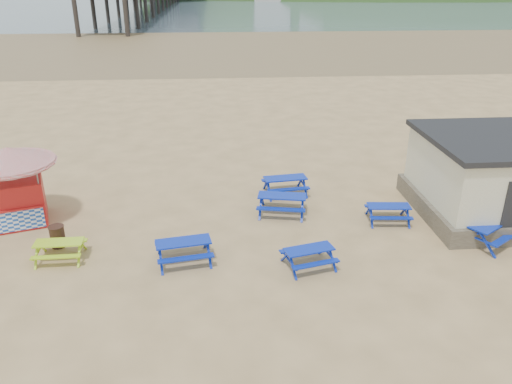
{
  "coord_description": "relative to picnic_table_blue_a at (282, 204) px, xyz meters",
  "views": [
    {
      "loc": [
        -0.98,
        -15.99,
        8.65
      ],
      "look_at": [
        0.41,
        1.5,
        1.0
      ],
      "focal_mm": 35.0,
      "sensor_mm": 36.0,
      "label": 1
    }
  ],
  "objects": [
    {
      "name": "picnic_table_blue_f",
      "position": [
        6.93,
        -2.9,
        0.0
      ],
      "size": [
        2.4,
        2.31,
        0.79
      ],
      "rotation": [
        0.0,
        0.0,
        0.6
      ],
      "color": "#0A209F",
      "rests_on": "ground"
    },
    {
      "name": "ice_cream_kiosk",
      "position": [
        -10.02,
        0.1,
        1.48
      ],
      "size": [
        4.18,
        4.18,
        2.97
      ],
      "rotation": [
        0.0,
        0.0,
        0.31
      ],
      "color": "red",
      "rests_on": "ground"
    },
    {
      "name": "ground",
      "position": [
        -1.43,
        -1.61,
        -0.39
      ],
      "size": [
        400.0,
        400.0,
        0.0
      ],
      "primitive_type": "plane",
      "color": "tan",
      "rests_on": "ground"
    },
    {
      "name": "picnic_table_blue_a",
      "position": [
        0.0,
        0.0,
        0.0
      ],
      "size": [
        2.12,
        1.84,
        0.78
      ],
      "rotation": [
        0.0,
        0.0,
        -0.2
      ],
      "color": "#0A209F",
      "rests_on": "ground"
    },
    {
      "name": "picnic_table_blue_c",
      "position": [
        3.94,
        -1.01,
        -0.06
      ],
      "size": [
        1.7,
        1.42,
        0.67
      ],
      "rotation": [
        0.0,
        0.0,
        -0.09
      ],
      "color": "#0A209F",
      "rests_on": "ground"
    },
    {
      "name": "wet_sand",
      "position": [
        -1.43,
        53.39,
        -0.39
      ],
      "size": [
        400.0,
        400.0,
        0.0
      ],
      "primitive_type": "plane",
      "color": "brown",
      "rests_on": "ground"
    },
    {
      "name": "litter_bin",
      "position": [
        -8.04,
        -1.98,
        0.0
      ],
      "size": [
        0.53,
        0.53,
        0.78
      ],
      "color": "#3B1F16",
      "rests_on": "ground"
    },
    {
      "name": "picnic_table_blue_e",
      "position": [
        0.37,
        -3.96,
        -0.06
      ],
      "size": [
        1.85,
        1.63,
        0.66
      ],
      "rotation": [
        0.0,
        0.0,
        0.25
      ],
      "color": "#0A209F",
      "rests_on": "ground"
    },
    {
      "name": "picnic_table_yellow",
      "position": [
        -7.72,
        -2.86,
        -0.07
      ],
      "size": [
        1.58,
        1.28,
        0.65
      ],
      "rotation": [
        0.0,
        0.0,
        0.02
      ],
      "color": "#98C40A",
      "rests_on": "ground"
    },
    {
      "name": "picnic_table_blue_b",
      "position": [
        0.38,
        1.91,
        -0.01
      ],
      "size": [
        1.96,
        1.66,
        0.75
      ],
      "rotation": [
        0.0,
        0.0,
        0.12
      ],
      "color": "#0A209F",
      "rests_on": "ground"
    },
    {
      "name": "headland_town",
      "position": [
        88.57,
        228.07,
        -10.3
      ],
      "size": [
        264.0,
        144.0,
        108.0
      ],
      "color": "#2D4C1E",
      "rests_on": "ground"
    },
    {
      "name": "picnic_table_blue_d",
      "position": [
        -3.65,
        -3.31,
        -0.02
      ],
      "size": [
        2.0,
        1.72,
        0.75
      ],
      "rotation": [
        0.0,
        0.0,
        0.17
      ],
      "color": "#0A209F",
      "rests_on": "ground"
    },
    {
      "name": "sea",
      "position": [
        -1.43,
        168.39,
        -0.38
      ],
      "size": [
        400.0,
        400.0,
        0.0
      ],
      "primitive_type": "plane",
      "color": "#455663",
      "rests_on": "ground"
    }
  ]
}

